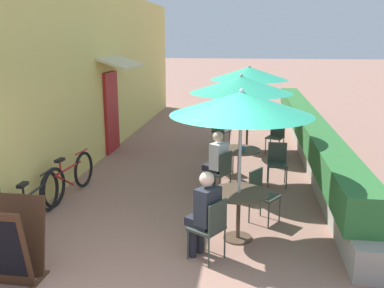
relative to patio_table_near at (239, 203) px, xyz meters
The scene contains 22 objects.
ground_plane 1.92m from the patio_table_near, 126.59° to the right, with size 120.00×120.00×0.00m, color #936B5B.
cafe_facade_wall 6.62m from the patio_table_near, 124.31° to the left, with size 0.98×13.86×4.20m.
planter_hedge 5.61m from the patio_table_near, 72.81° to the left, with size 0.60×12.86×1.01m.
patio_table_near is the anchor object (origin of this frame).
patio_umbrella_near 1.49m from the patio_table_near, ahead, with size 2.03×2.03×2.27m.
cafe_chair_near_left 0.78m from the patio_table_near, 116.38° to the right, with size 0.55×0.55×0.87m.
seated_patron_near_left 0.79m from the patio_table_near, 124.60° to the right, with size 0.51×0.48×1.25m.
cafe_chair_near_right 0.78m from the patio_table_near, 63.62° to the left, with size 0.55×0.55×0.87m.
patio_table_mid 2.51m from the patio_table_near, 91.41° to the left, with size 0.87×0.87×0.74m.
patio_umbrella_mid 2.92m from the patio_table_near, 91.41° to the left, with size 2.03×2.03×2.27m.
cafe_chair_mid_left 1.84m from the patio_table_near, 102.07° to the left, with size 0.55×0.55×0.87m.
seated_patron_mid_left 1.92m from the patio_table_near, 104.56° to the left, with size 0.51×0.48×1.25m.
cafe_chair_mid_right 2.68m from the patio_table_near, 74.52° to the left, with size 0.40×0.40×0.87m.
cafe_chair_mid_back 3.18m from the patio_table_near, 99.33° to the left, with size 0.55×0.55×0.87m.
coffee_cup_mid 2.44m from the patio_table_near, 89.61° to the left, with size 0.07×0.07×0.09m.
patio_table_far 5.28m from the patio_table_near, 89.16° to the left, with size 0.87×0.87×0.74m.
patio_umbrella_far 5.48m from the patio_table_near, 89.16° to the left, with size 2.03×2.03×2.27m.
cafe_chair_far_left 5.54m from the patio_table_near, 96.95° to the left, with size 0.52×0.52×0.87m.
cafe_chair_far_right 5.12m from the patio_table_near, 80.72° to the left, with size 0.52×0.52×0.87m.
bicycle_leaning 3.30m from the patio_table_near, behind, with size 0.11×1.81×0.80m.
bicycle_second 3.52m from the patio_table_near, 156.93° to the left, with size 0.25×1.83×0.82m.
menu_board 3.11m from the patio_table_near, 150.85° to the right, with size 0.65×0.65×1.03m.
Camera 1 is at (1.20, -4.50, 2.95)m, focal length 40.00 mm.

